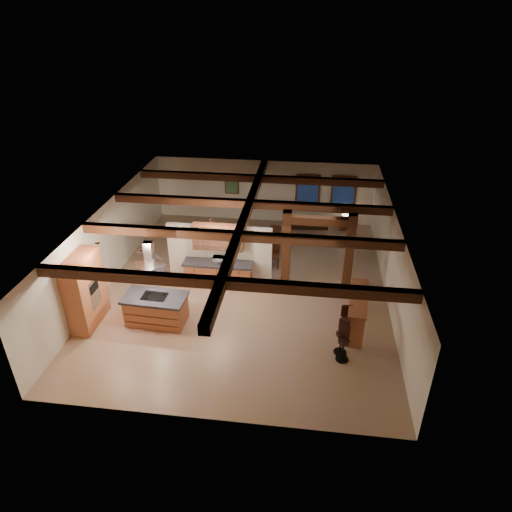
{
  "coord_description": "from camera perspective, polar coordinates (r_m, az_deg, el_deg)",
  "views": [
    {
      "loc": [
        2.14,
        -13.71,
        9.08
      ],
      "look_at": [
        0.33,
        0.5,
        1.08
      ],
      "focal_mm": 32.0,
      "sensor_mm": 36.0,
      "label": 1
    }
  ],
  "objects": [
    {
      "name": "dining_chairs",
      "position": [
        18.29,
        0.14,
        1.6
      ],
      "size": [
        1.92,
        1.92,
        1.21
      ],
      "color": "#3D1C0F",
      "rests_on": "ground"
    },
    {
      "name": "back_windows",
      "position": [
        21.07,
        8.66,
        7.74
      ],
      "size": [
        2.7,
        0.07,
        1.7
      ],
      "color": "#3D1C0F",
      "rests_on": "room_walls"
    },
    {
      "name": "table_lamp",
      "position": [
        20.97,
        11.13,
        5.28
      ],
      "size": [
        0.31,
        0.31,
        0.37
      ],
      "color": "black",
      "rests_on": "side_table"
    },
    {
      "name": "room_walls",
      "position": [
        15.68,
        -1.41,
        1.41
      ],
      "size": [
        12.0,
        12.0,
        12.0
      ],
      "color": "beige",
      "rests_on": "ground"
    },
    {
      "name": "recessed_cans",
      "position": [
        14.11,
        -12.88,
        2.28
      ],
      "size": [
        3.16,
        2.46,
        0.03
      ],
      "color": "silver",
      "rests_on": "room_walls"
    },
    {
      "name": "range_hood",
      "position": [
        14.33,
        -12.92,
        -2.27
      ],
      "size": [
        1.1,
        1.1,
        1.4
      ],
      "color": "silver",
      "rests_on": "room_walls"
    },
    {
      "name": "bar_stool_b",
      "position": [
        13.71,
        10.68,
        -9.9
      ],
      "size": [
        0.41,
        0.42,
        1.09
      ],
      "color": "black",
      "rests_on": "ground"
    },
    {
      "name": "ground",
      "position": [
        16.58,
        -1.34,
        -4.04
      ],
      "size": [
        12.0,
        12.0,
        0.0
      ],
      "primitive_type": "plane",
      "color": "tan",
      "rests_on": "ground"
    },
    {
      "name": "bar_counter",
      "position": [
        14.63,
        12.6,
        -6.23
      ],
      "size": [
        0.8,
        2.24,
        1.15
      ],
      "color": "#A85D36",
      "rests_on": "ground"
    },
    {
      "name": "bar_stool_a",
      "position": [
        13.48,
        10.86,
        -10.76
      ],
      "size": [
        0.37,
        0.37,
        1.07
      ],
      "color": "black",
      "rests_on": "ground"
    },
    {
      "name": "kitchen_island",
      "position": [
        15.02,
        -12.38,
        -6.46
      ],
      "size": [
        2.04,
        1.15,
        0.99
      ],
      "color": "#A85D36",
      "rests_on": "ground"
    },
    {
      "name": "microwave",
      "position": [
        16.28,
        -4.67,
        -0.46
      ],
      "size": [
        0.43,
        0.29,
        0.24
      ],
      "primitive_type": "imported",
      "rotation": [
        0.0,
        0.0,
        3.14
      ],
      "color": "#B1B1B5",
      "rests_on": "back_counter"
    },
    {
      "name": "back_counter",
      "position": [
        16.58,
        -4.72,
        -2.21
      ],
      "size": [
        2.5,
        0.66,
        0.94
      ],
      "color": "#A85D36",
      "rests_on": "ground"
    },
    {
      "name": "ceiling_beams",
      "position": [
        15.25,
        -1.46,
        4.67
      ],
      "size": [
        10.0,
        12.0,
        0.28
      ],
      "color": "#3D1C0F",
      "rests_on": "room_walls"
    },
    {
      "name": "upper_display_cabinet",
      "position": [
        16.09,
        -4.78,
        2.35
      ],
      "size": [
        1.8,
        0.36,
        0.95
      ],
      "color": "#A85D36",
      "rests_on": "partition_wall"
    },
    {
      "name": "dining_table",
      "position": [
        18.44,
        0.13,
        0.7
      ],
      "size": [
        1.87,
        1.48,
        0.58
      ],
      "primitive_type": "imported",
      "rotation": [
        0.0,
        0.0,
        -0.39
      ],
      "color": "#391C0E",
      "rests_on": "ground"
    },
    {
      "name": "side_table",
      "position": [
        21.18,
        11.0,
        4.0
      ],
      "size": [
        0.49,
        0.49,
        0.52
      ],
      "primitive_type": "cube",
      "rotation": [
        0.0,
        0.0,
        0.2
      ],
      "color": "#3D1C0F",
      "rests_on": "ground"
    },
    {
      "name": "partition_wall",
      "position": [
        16.6,
        -4.54,
        0.33
      ],
      "size": [
        3.8,
        0.18,
        2.2
      ],
      "primitive_type": "cube",
      "color": "beige",
      "rests_on": "ground"
    },
    {
      "name": "sofa",
      "position": [
        21.13,
        6.37,
        4.35
      ],
      "size": [
        1.95,
        0.92,
        0.55
      ],
      "primitive_type": "imported",
      "rotation": [
        0.0,
        0.0,
        3.24
      ],
      "color": "black",
      "rests_on": "ground"
    },
    {
      "name": "timber_posts",
      "position": [
        15.99,
        7.76,
        1.65
      ],
      "size": [
        2.5,
        0.3,
        2.9
      ],
      "color": "#3D1C0F",
      "rests_on": "ground"
    },
    {
      "name": "framed_art",
      "position": [
        21.3,
        -3.05,
        8.85
      ],
      "size": [
        0.65,
        0.05,
        0.85
      ],
      "color": "#3D1C0F",
      "rests_on": "room_walls"
    },
    {
      "name": "pantry_cabinet",
      "position": [
        15.23,
        -20.6,
        -4.1
      ],
      "size": [
        0.67,
        1.6,
        2.4
      ],
      "color": "#A85D36",
      "rests_on": "ground"
    },
    {
      "name": "bar_stool_c",
      "position": [
        14.19,
        11.22,
        -8.24
      ],
      "size": [
        0.4,
        0.41,
        1.16
      ],
      "color": "black",
      "rests_on": "ground"
    }
  ]
}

